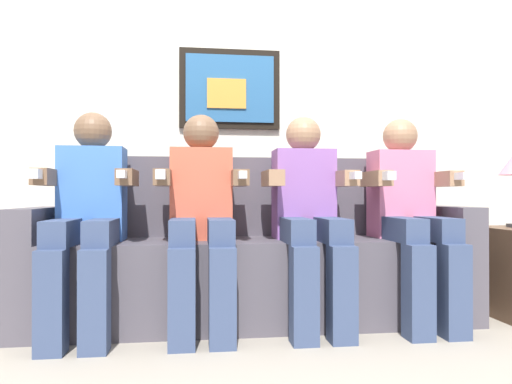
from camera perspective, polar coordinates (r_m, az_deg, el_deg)
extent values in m
plane|color=#9E9384|center=(2.38, 0.48, -17.05)|extent=(6.19, 6.19, 0.00)
cube|color=silver|center=(3.10, -1.48, 11.08)|extent=(4.76, 0.05, 2.60)
cube|color=black|center=(3.07, -3.15, 12.17)|extent=(0.63, 0.03, 0.50)
cube|color=#26598C|center=(3.05, -3.12, 12.24)|extent=(0.55, 0.02, 0.42)
cube|color=orange|center=(3.03, -3.54, 11.66)|extent=(0.24, 0.02, 0.18)
cube|color=#514C56|center=(2.61, -0.40, -10.50)|extent=(2.08, 0.58, 0.45)
cube|color=#514C56|center=(2.79, -0.95, -0.55)|extent=(2.08, 0.14, 0.45)
cube|color=#514C56|center=(2.70, -24.80, -8.30)|extent=(0.14, 0.58, 0.62)
cube|color=#514C56|center=(2.95, 21.82, -7.64)|extent=(0.14, 0.58, 0.62)
cube|color=#3F72CC|center=(2.59, -18.93, -0.22)|extent=(0.32, 0.20, 0.48)
sphere|color=brown|center=(2.62, -18.91, 6.93)|extent=(0.19, 0.19, 0.19)
cube|color=#38476B|center=(2.43, -21.97, -4.47)|extent=(0.12, 0.40, 0.12)
cube|color=#38476B|center=(2.39, -17.78, -4.54)|extent=(0.12, 0.40, 0.12)
cube|color=#38476B|center=(2.27, -23.29, -12.00)|extent=(0.12, 0.12, 0.45)
cube|color=#38476B|center=(2.23, -18.74, -12.23)|extent=(0.12, 0.12, 0.45)
cube|color=brown|center=(2.52, -23.70, 1.60)|extent=(0.08, 0.28, 0.08)
cube|color=brown|center=(2.45, -15.12, 1.65)|extent=(0.08, 0.28, 0.08)
cube|color=white|center=(2.29, -15.66, 2.04)|extent=(0.04, 0.13, 0.04)
cube|color=white|center=(2.37, -24.79, 1.97)|extent=(0.04, 0.10, 0.04)
cube|color=#D8593F|center=(2.54, -6.59, -0.24)|extent=(0.32, 0.20, 0.48)
sphere|color=brown|center=(2.56, -6.58, 7.06)|extent=(0.19, 0.19, 0.19)
cube|color=#38476B|center=(2.35, -8.73, -4.62)|extent=(0.12, 0.40, 0.12)
cube|color=#38476B|center=(2.35, -4.32, -4.62)|extent=(0.12, 0.40, 0.12)
cube|color=#38476B|center=(2.19, -8.86, -12.47)|extent=(0.12, 0.12, 0.45)
cube|color=#38476B|center=(2.19, -4.04, -12.46)|extent=(0.12, 0.12, 0.45)
cube|color=brown|center=(2.43, -11.04, 1.66)|extent=(0.08, 0.28, 0.08)
cube|color=brown|center=(2.43, -2.07, 1.65)|extent=(0.08, 0.28, 0.08)
cube|color=white|center=(2.27, -1.70, 2.04)|extent=(0.04, 0.13, 0.04)
cube|color=white|center=(2.27, -11.30, 2.05)|extent=(0.04, 0.10, 0.04)
cube|color=#8C59A5|center=(2.61, 5.68, -0.24)|extent=(0.32, 0.20, 0.48)
sphere|color=#9E7556|center=(2.63, 5.68, 6.87)|extent=(0.19, 0.19, 0.19)
cube|color=#38476B|center=(2.40, 4.67, -4.53)|extent=(0.12, 0.40, 0.12)
cube|color=#38476B|center=(2.44, 8.81, -4.46)|extent=(0.12, 0.40, 0.12)
cube|color=#38476B|center=(2.25, 5.76, -12.17)|extent=(0.12, 0.12, 0.45)
cube|color=#38476B|center=(2.29, 10.24, -11.92)|extent=(0.12, 0.12, 0.45)
cube|color=#9E7556|center=(2.46, 1.99, 1.63)|extent=(0.08, 0.28, 0.08)
cube|color=#9E7556|center=(2.55, 10.46, 1.57)|extent=(0.08, 0.28, 0.08)
cube|color=white|center=(2.39, 11.64, 1.93)|extent=(0.04, 0.13, 0.04)
cube|color=pink|center=(2.79, 16.86, -0.23)|extent=(0.32, 0.20, 0.48)
sphere|color=#9E7556|center=(2.81, 16.85, 6.43)|extent=(0.19, 0.19, 0.19)
cube|color=#38476B|center=(2.57, 16.86, -4.24)|extent=(0.12, 0.40, 0.12)
cube|color=#38476B|center=(2.65, 20.42, -4.11)|extent=(0.12, 0.40, 0.12)
cube|color=#38476B|center=(2.43, 18.85, -11.25)|extent=(0.12, 0.12, 0.45)
cube|color=#38476B|center=(2.51, 22.60, -10.87)|extent=(0.12, 0.12, 0.45)
cube|color=#9E7556|center=(2.60, 14.12, 1.53)|extent=(0.08, 0.28, 0.08)
cube|color=#9E7556|center=(2.77, 21.47, 1.43)|extent=(0.08, 0.28, 0.08)
cube|color=white|center=(2.63, 23.15, 1.75)|extent=(0.04, 0.13, 0.04)
cube|color=white|center=(2.46, 15.49, 1.88)|extent=(0.04, 0.10, 0.04)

